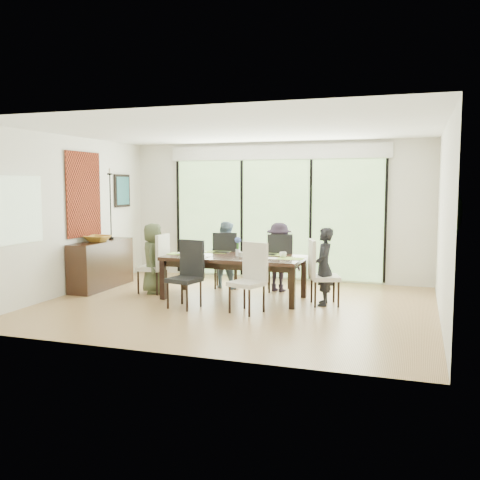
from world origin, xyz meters
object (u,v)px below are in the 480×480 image
(cup_c, at_px, (283,255))
(cup_b, at_px, (241,255))
(chair_right_end, at_px, (325,272))
(person_right_end, at_px, (324,267))
(laptop, at_px, (184,254))
(chair_left_end, at_px, (152,263))
(table_top, at_px, (234,258))
(person_left_end, at_px, (153,258))
(chair_near_left, at_px, (184,274))
(chair_near_right, at_px, (247,278))
(vase, at_px, (238,253))
(cup_a, at_px, (198,251))
(chair_far_right, at_px, (279,262))
(person_far_right, at_px, (279,257))
(bowl, at_px, (98,239))
(person_far_left, at_px, (225,255))
(chair_far_left, at_px, (226,259))
(sideboard, at_px, (101,265))

(cup_c, bearing_deg, cup_b, -162.90)
(chair_right_end, xyz_separation_m, person_right_end, (-0.02, 0.00, 0.09))
(chair_right_end, height_order, laptop, chair_right_end)
(chair_left_end, bearing_deg, table_top, 90.07)
(person_left_end, height_order, cup_b, person_left_end)
(person_right_end, distance_m, cup_b, 1.34)
(chair_near_left, relative_size, chair_near_right, 1.00)
(vase, relative_size, cup_a, 0.97)
(chair_far_right, xyz_separation_m, person_far_right, (0.00, -0.02, 0.09))
(person_far_right, distance_m, bowl, 3.25)
(person_far_right, bearing_deg, chair_left_end, 33.46)
(chair_near_left, distance_m, person_far_left, 1.70)
(laptop, distance_m, cup_a, 0.29)
(chair_right_end, bearing_deg, person_far_right, 29.06)
(table_top, height_order, cup_b, cup_b)
(chair_far_left, bearing_deg, chair_right_end, 141.51)
(person_far_right, height_order, cup_a, person_far_right)
(person_right_end, bearing_deg, cup_a, -102.75)
(table_top, height_order, chair_left_end, chair_left_end)
(table_top, bearing_deg, person_left_end, 180.00)
(person_far_left, bearing_deg, chair_right_end, 165.97)
(chair_far_right, height_order, person_far_right, person_far_right)
(table_top, xyz_separation_m, chair_far_left, (-0.45, 0.85, -0.16))
(bowl, bearing_deg, cup_c, 1.68)
(person_right_end, xyz_separation_m, cup_a, (-2.18, 0.15, 0.14))
(cup_a, bearing_deg, cup_c, -1.91)
(chair_near_right, distance_m, person_left_end, 2.16)
(chair_near_right, relative_size, person_far_left, 0.85)
(person_right_end, xyz_separation_m, bowl, (-4.06, 0.00, 0.31))
(laptop, bearing_deg, cup_c, 5.14)
(person_left_end, xyz_separation_m, person_far_right, (2.03, 0.83, 0.00))
(chair_near_left, distance_m, chair_near_right, 1.00)
(chair_far_right, bearing_deg, person_far_right, 72.97)
(cup_b, height_order, sideboard, sideboard)
(chair_left_end, relative_size, person_far_right, 0.85)
(chair_near_right, bearing_deg, person_far_right, 107.48)
(person_far_left, bearing_deg, chair_left_end, 47.35)
(cup_b, distance_m, bowl, 2.74)
(chair_right_end, distance_m, vase, 1.47)
(chair_right_end, bearing_deg, person_far_left, 47.14)
(laptop, distance_m, cup_b, 1.00)
(person_right_end, relative_size, sideboard, 0.80)
(person_left_end, bearing_deg, bowl, 76.65)
(bowl, bearing_deg, person_right_end, -0.01)
(person_left_end, relative_size, sideboard, 0.80)
(cup_a, distance_m, bowl, 1.89)
(chair_far_right, relative_size, vase, 9.17)
(chair_near_right, distance_m, sideboard, 3.23)
(chair_left_end, distance_m, laptop, 0.69)
(chair_far_right, xyz_separation_m, sideboard, (-3.13, -0.75, -0.09))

